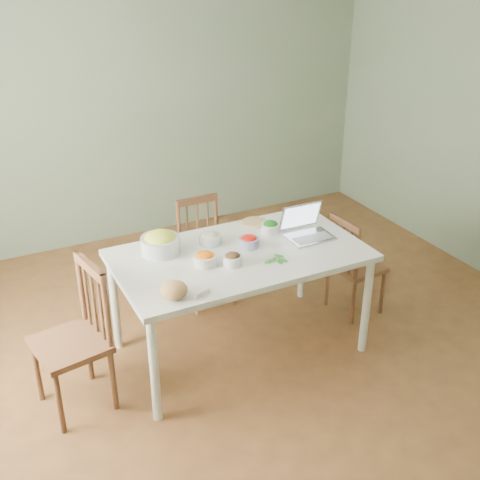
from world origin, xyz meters
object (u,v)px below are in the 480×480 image
bread_boule (174,290)px  dining_table (240,302)px  chair_left (70,341)px  laptop (311,224)px  chair_right (357,264)px  bowl_squash (160,242)px  chair_far (207,254)px

bread_boule → dining_table: bearing=29.2°
chair_left → laptop: bearing=81.1°
chair_left → chair_right: chair_left is taller
bowl_squash → dining_table: bearing=-27.0°
dining_table → laptop: (0.57, -0.03, 0.53)m
chair_right → bowl_squash: 1.69m
chair_left → chair_right: 2.38m
dining_table → bowl_squash: bowl_squash is taller
bowl_squash → laptop: (1.07, -0.28, 0.03)m
laptop → bowl_squash: bearing=166.6°
chair_far → bowl_squash: bearing=-139.9°
chair_far → bread_boule: (-0.70, -1.10, 0.43)m
chair_left → bowl_squash: bearing=102.7°
bowl_squash → chair_far: bearing=41.0°
dining_table → chair_right: 1.12m
bread_boule → bowl_squash: size_ratio=0.61×
chair_right → bowl_squash: bowl_squash is taller
chair_left → laptop: 1.88m
chair_right → chair_left: bearing=89.0°
chair_far → bowl_squash: (-0.57, -0.49, 0.46)m
bread_boule → bowl_squash: bearing=77.5°
chair_left → bread_boule: chair_left is taller
dining_table → chair_right: size_ratio=2.03×
chair_far → bowl_squash: size_ratio=3.26×
chair_far → bowl_squash: 0.88m
chair_far → bread_boule: bread_boule is taller
dining_table → chair_right: bearing=3.3°
chair_left → laptop: size_ratio=3.05×
chair_left → chair_right: size_ratio=1.18×
chair_right → bread_boule: bearing=99.5°
bread_boule → laptop: bearing=15.2°
chair_right → chair_far: bearing=52.9°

